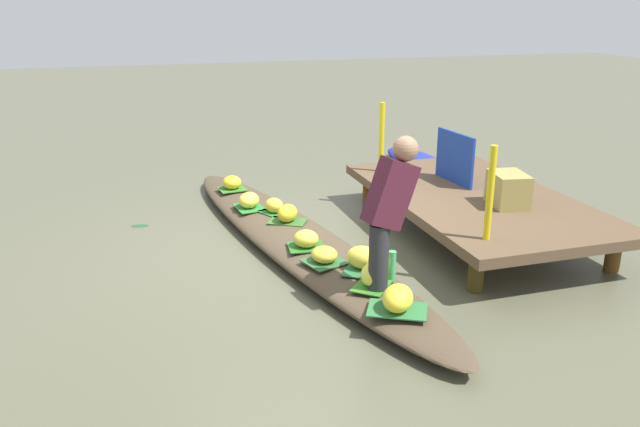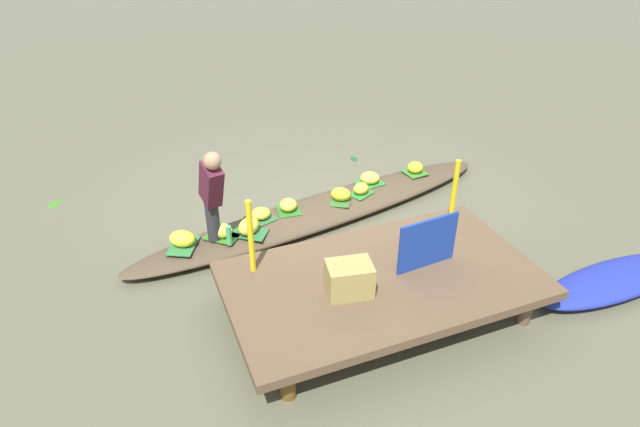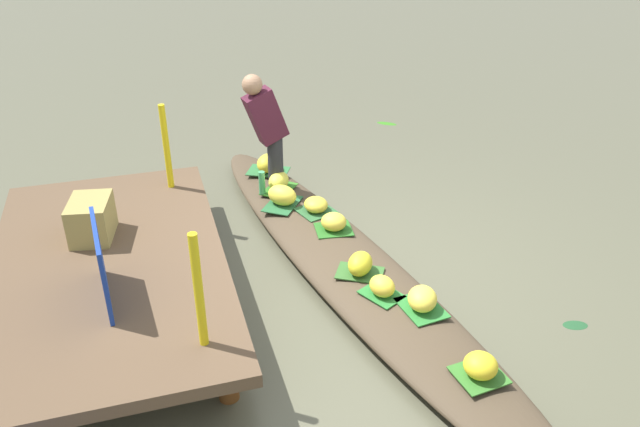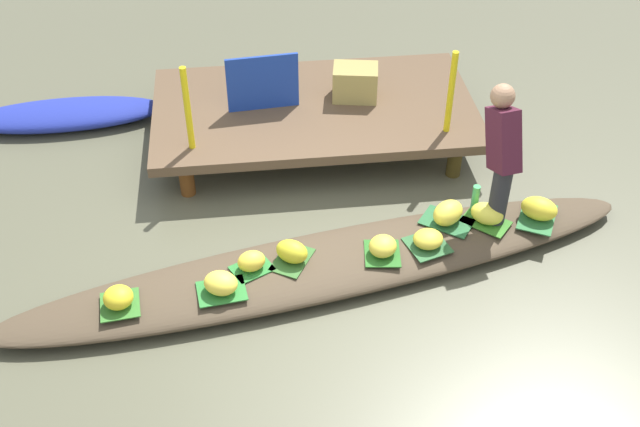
{
  "view_description": "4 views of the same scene",
  "coord_description": "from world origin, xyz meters",
  "views": [
    {
      "loc": [
        5.79,
        -1.52,
        2.41
      ],
      "look_at": [
        -0.03,
        0.27,
        0.34
      ],
      "focal_mm": 35.48,
      "sensor_mm": 36.0,
      "label": 1
    },
    {
      "loc": [
        2.36,
        5.82,
        3.88
      ],
      "look_at": [
        0.28,
        0.62,
        0.47
      ],
      "focal_mm": 30.44,
      "sensor_mm": 36.0,
      "label": 2
    },
    {
      "loc": [
        -4.38,
        1.56,
        3.18
      ],
      "look_at": [
        0.33,
        0.16,
        0.47
      ],
      "focal_mm": 35.63,
      "sensor_mm": 36.0,
      "label": 3
    },
    {
      "loc": [
        -0.59,
        -4.67,
        4.57
      ],
      "look_at": [
        0.01,
        0.49,
        0.25
      ],
      "focal_mm": 43.83,
      "sensor_mm": 36.0,
      "label": 4
    }
  ],
  "objects": [
    {
      "name": "canal_water",
      "position": [
        0.0,
        0.0,
        0.0
      ],
      "size": [
        40.0,
        40.0,
        0.0
      ],
      "primitive_type": "plane",
      "color": "#555440",
      "rests_on": "ground"
    },
    {
      "name": "dock_platform",
      "position": [
        0.12,
        1.96,
        0.38
      ],
      "size": [
        3.2,
        1.8,
        0.44
      ],
      "color": "brown",
      "rests_on": "ground"
    },
    {
      "name": "vendor_boat",
      "position": [
        0.0,
        0.0,
        0.1
      ],
      "size": [
        5.51,
        1.79,
        0.2
      ],
      "primitive_type": "ellipsoid",
      "rotation": [
        0.0,
        0.0,
        0.18
      ],
      "color": "#4A3C2B",
      "rests_on": "ground"
    },
    {
      "name": "leaf_mat_0",
      "position": [
        -0.86,
        -0.3,
        0.2
      ],
      "size": [
        0.41,
        0.33,
        0.01
      ],
      "primitive_type": "cube",
      "rotation": [
        0.0,
        0.0,
        0.12
      ],
      "color": "#29742E",
      "rests_on": "vendor_boat"
    },
    {
      "name": "banana_bunch_0",
      "position": [
        -0.86,
        -0.3,
        0.29
      ],
      "size": [
        0.34,
        0.31,
        0.17
      ],
      "primitive_type": "ellipsoid",
      "rotation": [
        0.0,
        0.0,
        5.86
      ],
      "color": "yellow",
      "rests_on": "vendor_boat"
    },
    {
      "name": "leaf_mat_1",
      "position": [
        1.43,
        0.27,
        0.2
      ],
      "size": [
        0.47,
        0.46,
        0.01
      ],
      "primitive_type": "cube",
      "rotation": [
        0.0,
        0.0,
        2.41
      ],
      "color": "#337222",
      "rests_on": "vendor_boat"
    },
    {
      "name": "banana_bunch_1",
      "position": [
        1.43,
        0.27,
        0.3
      ],
      "size": [
        0.35,
        0.32,
        0.19
      ],
      "primitive_type": "ellipsoid",
      "rotation": [
        0.0,
        0.0,
        5.7
      ],
      "color": "yellow",
      "rests_on": "vendor_boat"
    },
    {
      "name": "leaf_mat_2",
      "position": [
        -1.64,
        -0.36,
        0.2
      ],
      "size": [
        0.33,
        0.35,
        0.01
      ],
      "primitive_type": "cube",
      "rotation": [
        0.0,
        0.0,
        1.68
      ],
      "color": "#337028",
      "rests_on": "vendor_boat"
    },
    {
      "name": "banana_bunch_2",
      "position": [
        -1.64,
        -0.36,
        0.29
      ],
      "size": [
        0.28,
        0.28,
        0.17
      ],
      "primitive_type": "ellipsoid",
      "rotation": [
        0.0,
        0.0,
        1.84
      ],
      "color": "yellow",
      "rests_on": "vendor_boat"
    },
    {
      "name": "leaf_mat_3",
      "position": [
        1.9,
        0.28,
        0.2
      ],
      "size": [
        0.47,
        0.53,
        0.01
      ],
      "primitive_type": "cube",
      "rotation": [
        0.0,
        0.0,
        1.09
      ],
      "color": "#2D6E39",
      "rests_on": "vendor_boat"
    },
    {
      "name": "banana_bunch_3",
      "position": [
        1.9,
        0.28,
        0.3
      ],
      "size": [
        0.39,
        0.36,
        0.19
      ],
      "primitive_type": "ellipsoid",
      "rotation": [
        0.0,
        0.0,
        5.72
      ],
      "color": "yellow",
      "rests_on": "vendor_boat"
    },
    {
      "name": "leaf_mat_4",
      "position": [
        -0.28,
        -0.01,
        0.2
      ],
      "size": [
        0.41,
        0.46,
        0.01
      ],
      "primitive_type": "cube",
      "rotation": [
        0.0,
        0.0,
        1.04
      ],
      "color": "#326129",
      "rests_on": "vendor_boat"
    },
    {
      "name": "banana_bunch_4",
      "position": [
        -0.28,
        -0.01,
        0.3
      ],
      "size": [
        0.34,
        0.32,
        0.18
      ],
      "primitive_type": "ellipsoid",
      "rotation": [
        0.0,
        0.0,
        2.53
      ],
      "color": "gold",
      "rests_on": "vendor_boat"
    },
    {
      "name": "leaf_mat_5",
      "position": [
        0.47,
        -0.02,
        0.2
      ],
      "size": [
        0.33,
        0.37,
        0.01
      ],
      "primitive_type": "cube",
      "rotation": [
        0.0,
        0.0,
        1.45
      ],
      "color": "#276521",
      "rests_on": "vendor_boat"
    },
    {
      "name": "banana_bunch_5",
      "position": [
        0.47,
        -0.02,
        0.29
      ],
      "size": [
        0.33,
        0.33,
        0.16
      ],
      "primitive_type": "ellipsoid",
      "rotation": [
        0.0,
        0.0,
        0.85
      ],
      "color": "yellow",
      "rests_on": "vendor_boat"
    },
    {
      "name": "leaf_mat_6",
      "position": [
        0.86,
        0.04,
        0.2
      ],
      "size": [
        0.41,
        0.41,
        0.01
      ],
      "primitive_type": "cube",
      "rotation": [
        0.0,
        0.0,
        0.31
      ],
      "color": "#2C5D31",
      "rests_on": "vendor_boat"
    },
    {
      "name": "banana_bunch_6",
      "position": [
        0.86,
        0.04,
        0.27
      ],
      "size": [
        0.28,
        0.26,
        0.14
      ],
      "primitive_type": "ellipsoid",
      "rotation": [
        0.0,
        0.0,
        1.68
      ],
      "color": "gold",
      "rests_on": "vendor_boat"
    },
    {
      "name": "leaf_mat_7",
      "position": [
        -0.61,
        -0.07,
        0.2
      ],
      "size": [
        0.39,
        0.36,
        0.01
      ],
      "primitive_type": "cube",
      "rotation": [
        0.0,
        0.0,
        0.46
      ],
      "color": "#28752F",
      "rests_on": "vendor_boat"
    },
    {
      "name": "banana_bunch_7",
      "position": [
        -0.61,
        -0.07,
        0.28
      ],
      "size": [
        0.27,
        0.24,
        0.16
      ],
      "primitive_type": "ellipsoid",
      "rotation": [
        0.0,
        0.0,
        0.28
      ],
      "color": "yellow",
      "rests_on": "vendor_boat"
    },
    {
      "name": "leaf_mat_8",
      "position": [
        1.1,
        0.32,
        0.2
      ],
      "size": [
        0.52,
        0.48,
        0.01
      ],
      "primitive_type": "cube",
      "rotation": [
        0.0,
        0.0,
        2.51
      ],
      "color": "#265F34",
      "rests_on": "vendor_boat"
    },
    {
      "name": "banana_bunch_8",
      "position": [
        1.1,
        0.32,
        0.3
      ],
      "size": [
        0.38,
        0.37,
        0.2
      ],
      "primitive_type": "ellipsoid",
      "rotation": [
        0.0,
        0.0,
        0.71
      ],
      "color": "yellow",
      "rests_on": "vendor_boat"
    },
    {
      "name": "vendor_person",
      "position": [
        1.5,
        0.36,
        0.9
      ],
      "size": [
        0.26,
        0.47,
        1.23
      ],
      "color": "#28282D",
      "rests_on": "vendor_boat"
    },
    {
      "name": "water_bottle",
      "position": [
        1.37,
        0.46,
        0.33
      ],
      "size": [
        0.07,
        0.07,
        0.25
      ],
      "primitive_type": "cylinder",
      "color": "#45AB62",
      "rests_on": "vendor_boat"
    },
    {
      "name": "market_banner",
      "position": [
        -0.38,
        1.96,
        0.73
      ],
      "size": [
        0.7,
        0.09,
        0.57
      ],
      "primitive_type": "cube",
      "rotation": [
        0.0,
        0.0,
        0.08
      ],
      "color": "navy",
      "rests_on": "dock_platform"
    },
    {
      "name": "railing_post_west",
      "position": [
        -1.08,
        1.36,
        0.85
      ],
      "size": [
        0.06,
        0.06,
        0.83
      ],
      "primitive_type": "cylinder",
      "color": "gold",
      "rests_on": "dock_platform"
    },
    {
      "name": "railing_post_east",
      "position": [
        1.32,
        1.36,
        0.85
      ],
      "size": [
        0.06,
        0.06,
        0.83
      ],
      "primitive_type": "cylinder",
      "color": "gold",
      "rests_on": "dock_platform"
    },
    {
      "name": "produce_crate",
      "position": [
        0.55,
        2.07,
        0.61
      ],
      "size": [
        0.49,
        0.39,
        0.33
      ],
      "primitive_type": "cube",
      "rotation": [
        0.0,
        0.0,
        -0.18
      ],
      "color": "#978748",
      "rests_on": "dock_platform"
    },
    {
      "name": "drifting_plant_0",
      "position": [
        3.39,
        -1.74,
        0.0
      ],
      "size": [
        0.27,
        0.29,
        0.01
      ],
      "primitive_type": "ellipsoid",
      "rotation": [
        0.0,
        0.0,
        0.91
      ],
      "color": "#347B1E",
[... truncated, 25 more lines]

